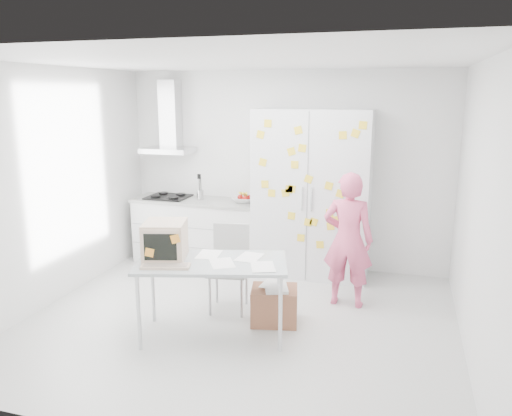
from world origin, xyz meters
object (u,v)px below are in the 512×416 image
(person, at_px, (348,240))
(desk, at_px, (182,251))
(chair, at_px, (230,262))
(cardboard_box, at_px, (274,305))

(person, distance_m, desk, 1.91)
(desk, height_order, chair, desk)
(person, relative_size, chair, 1.62)
(chair, xyz_separation_m, cardboard_box, (0.59, -0.24, -0.34))
(cardboard_box, bearing_deg, chair, 157.94)
(desk, height_order, cardboard_box, desk)
(person, relative_size, desk, 0.97)
(person, distance_m, chair, 1.36)
(person, relative_size, cardboard_box, 2.82)
(chair, height_order, cardboard_box, chair)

